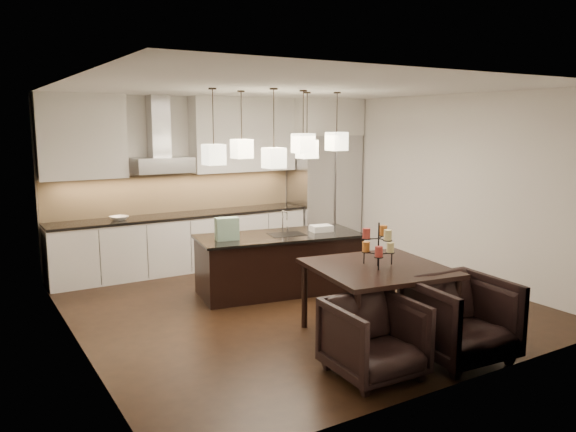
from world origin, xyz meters
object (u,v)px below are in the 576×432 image
refrigerator (324,194)px  dining_table (377,302)px  island_body (279,264)px  armchair_left (374,338)px  armchair_right (460,319)px

refrigerator → dining_table: refrigerator is taller
refrigerator → island_body: size_ratio=0.96×
dining_table → armchair_left: size_ratio=1.67×
refrigerator → armchair_left: refrigerator is taller
island_body → armchair_left: bearing=-92.9°
island_body → dining_table: 2.08m
refrigerator → dining_table: size_ratio=1.57×
dining_table → armchair_left: dining_table is taller
island_body → armchair_left: island_body is taller
armchair_left → armchair_right: armchair_right is taller
dining_table → armchair_right: 0.95m
refrigerator → armchair_left: size_ratio=2.63×
refrigerator → armchair_right: (-1.63, -4.75, -0.65)m
dining_table → armchair_right: armchair_right is taller
island_body → armchair_right: bearing=-73.2°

